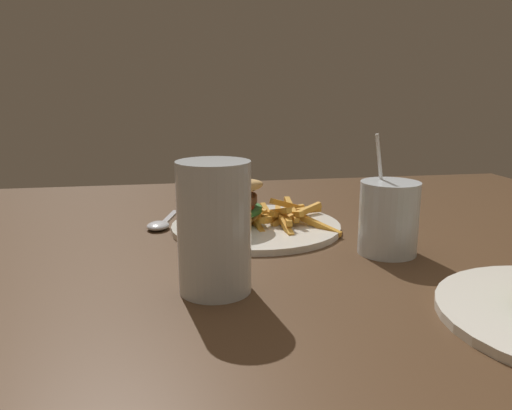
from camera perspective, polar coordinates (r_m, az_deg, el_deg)
The scene contains 5 objects.
dining_table at distance 0.69m, azimuth 4.65°, elevation -14.58°, with size 1.43×1.27×0.74m.
meal_plate_near at distance 0.82m, azimuth -1.59°, elevation -0.95°, with size 0.28×0.28×0.10m.
beer_glass at distance 0.57m, azimuth -4.78°, elevation -3.14°, with size 0.08×0.08×0.15m.
juice_glass at distance 0.72m, azimuth 14.90°, elevation -1.67°, with size 0.08×0.08×0.17m.
spoon at distance 0.85m, azimuth -10.96°, elevation -2.21°, with size 0.06×0.15×0.01m.
Camera 1 is at (0.16, 0.59, 0.97)m, focal length 35.00 mm.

